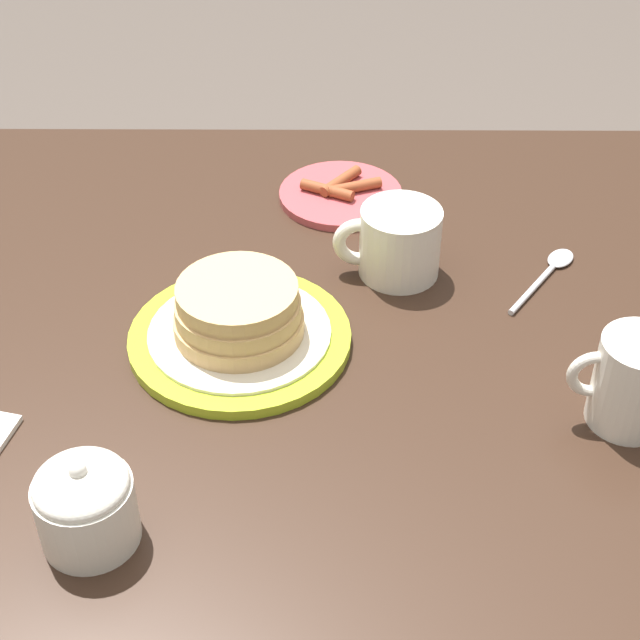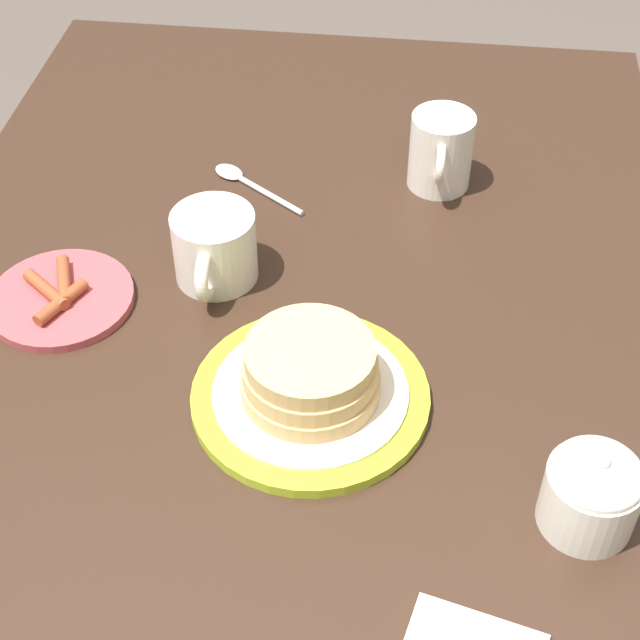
{
  "view_description": "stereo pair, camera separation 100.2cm",
  "coord_description": "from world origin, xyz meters",
  "px_view_note": "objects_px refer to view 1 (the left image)",
  "views": [
    {
      "loc": [
        -0.12,
        0.82,
        1.44
      ],
      "look_at": [
        -0.11,
        0.04,
        0.8
      ],
      "focal_mm": 55.0,
      "sensor_mm": 36.0,
      "label": 1
    },
    {
      "loc": [
        0.6,
        0.13,
        1.49
      ],
      "look_at": [
        -0.11,
        0.04,
        0.8
      ],
      "focal_mm": 55.0,
      "sensor_mm": 36.0,
      "label": 2
    }
  ],
  "objects_px": {
    "pancake_plate": "(239,322)",
    "side_plate_bacon": "(341,194)",
    "coffee_mug": "(397,242)",
    "spoon": "(551,269)",
    "sugar_bowl": "(85,504)",
    "creamer_pitcher": "(635,380)"
  },
  "relations": [
    {
      "from": "spoon",
      "to": "pancake_plate",
      "type": "bearing_deg",
      "value": 20.26
    },
    {
      "from": "creamer_pitcher",
      "to": "sugar_bowl",
      "type": "xyz_separation_m",
      "value": [
        0.48,
        0.14,
        -0.01
      ]
    },
    {
      "from": "sugar_bowl",
      "to": "pancake_plate",
      "type": "bearing_deg",
      "value": -112.85
    },
    {
      "from": "coffee_mug",
      "to": "creamer_pitcher",
      "type": "xyz_separation_m",
      "value": [
        -0.21,
        0.24,
        0.01
      ]
    },
    {
      "from": "side_plate_bacon",
      "to": "creamer_pitcher",
      "type": "bearing_deg",
      "value": 124.11
    },
    {
      "from": "pancake_plate",
      "to": "coffee_mug",
      "type": "height_order",
      "value": "coffee_mug"
    },
    {
      "from": "pancake_plate",
      "to": "creamer_pitcher",
      "type": "bearing_deg",
      "value": 163.62
    },
    {
      "from": "sugar_bowl",
      "to": "side_plate_bacon",
      "type": "bearing_deg",
      "value": -111.75
    },
    {
      "from": "pancake_plate",
      "to": "sugar_bowl",
      "type": "relative_size",
      "value": 2.59
    },
    {
      "from": "coffee_mug",
      "to": "spoon",
      "type": "height_order",
      "value": "coffee_mug"
    },
    {
      "from": "pancake_plate",
      "to": "side_plate_bacon",
      "type": "height_order",
      "value": "pancake_plate"
    },
    {
      "from": "side_plate_bacon",
      "to": "spoon",
      "type": "distance_m",
      "value": 0.29
    },
    {
      "from": "pancake_plate",
      "to": "side_plate_bacon",
      "type": "relative_size",
      "value": 1.49
    },
    {
      "from": "pancake_plate",
      "to": "sugar_bowl",
      "type": "xyz_separation_m",
      "value": [
        0.11,
        0.26,
        0.01
      ]
    },
    {
      "from": "coffee_mug",
      "to": "spoon",
      "type": "xyz_separation_m",
      "value": [
        -0.18,
        -0.0,
        -0.04
      ]
    },
    {
      "from": "pancake_plate",
      "to": "creamer_pitcher",
      "type": "relative_size",
      "value": 1.95
    },
    {
      "from": "spoon",
      "to": "coffee_mug",
      "type": "bearing_deg",
      "value": 0.45
    },
    {
      "from": "side_plate_bacon",
      "to": "spoon",
      "type": "relative_size",
      "value": 1.21
    },
    {
      "from": "pancake_plate",
      "to": "spoon",
      "type": "relative_size",
      "value": 1.8
    },
    {
      "from": "side_plate_bacon",
      "to": "sugar_bowl",
      "type": "bearing_deg",
      "value": 68.25
    },
    {
      "from": "pancake_plate",
      "to": "spoon",
      "type": "height_order",
      "value": "pancake_plate"
    },
    {
      "from": "creamer_pitcher",
      "to": "sugar_bowl",
      "type": "distance_m",
      "value": 0.51
    }
  ]
}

